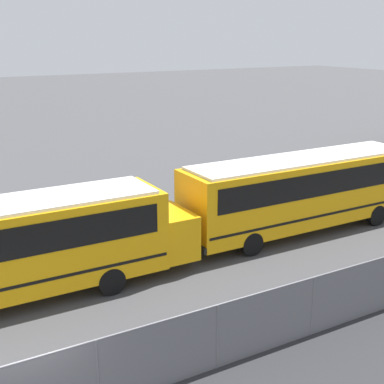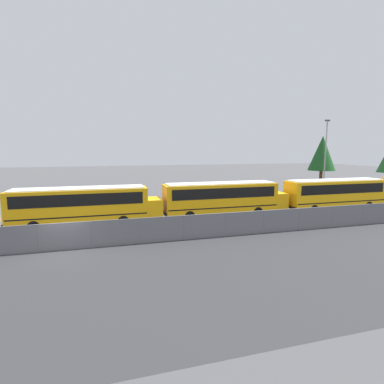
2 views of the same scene
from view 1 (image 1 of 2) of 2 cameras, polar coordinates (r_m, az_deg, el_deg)
name	(u,v)px [view 1 (image 1 of 2)]	position (r m, az deg, el deg)	size (l,w,h in m)	color
school_bus_3	(0,246)	(17.17, -19.80, -5.49)	(12.15, 2.46, 3.20)	orange
school_bus_4	(307,187)	(22.80, 12.19, 0.50)	(12.15, 2.46, 3.20)	orange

